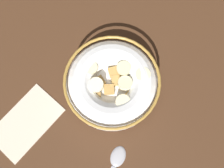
# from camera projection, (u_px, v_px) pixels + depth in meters

# --- Properties ---
(ground_plane) EXTENTS (1.05, 1.05, 0.02)m
(ground_plane) POSITION_uv_depth(u_px,v_px,m) (112.00, 89.00, 0.50)
(ground_plane) COLOR #472B19
(cereal_bowl) EXTENTS (0.19, 0.19, 0.06)m
(cereal_bowl) POSITION_uv_depth(u_px,v_px,m) (112.00, 84.00, 0.46)
(cereal_bowl) COLOR white
(cereal_bowl) RESTS_ON ground_plane
(spoon) EXTENTS (0.12, 0.11, 0.01)m
(spoon) POSITION_uv_depth(u_px,v_px,m) (114.00, 166.00, 0.44)
(spoon) COLOR #A5A5AD
(spoon) RESTS_ON ground_plane
(folded_napkin) EXTENTS (0.16, 0.13, 0.00)m
(folded_napkin) POSITION_uv_depth(u_px,v_px,m) (26.00, 122.00, 0.47)
(folded_napkin) COLOR beige
(folded_napkin) RESTS_ON ground_plane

